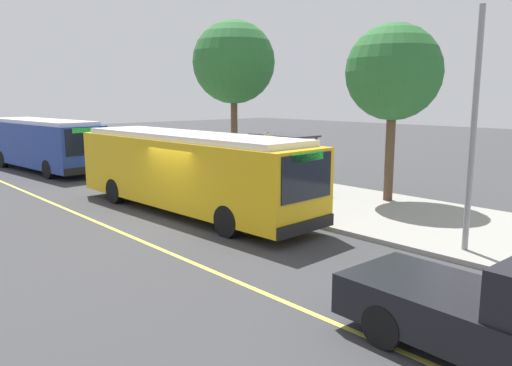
{
  "coord_description": "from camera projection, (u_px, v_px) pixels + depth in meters",
  "views": [
    {
      "loc": [
        14.32,
        -9.25,
        4.26
      ],
      "look_at": [
        2.11,
        1.79,
        1.38
      ],
      "focal_mm": 34.85,
      "sensor_mm": 36.0,
      "label": 1
    }
  ],
  "objects": [
    {
      "name": "bus_shelter",
      "position": [
        283.0,
        150.0,
        21.99
      ],
      "size": [
        2.9,
        1.6,
        2.48
      ],
      "color": "#333338",
      "rests_on": "sidewalk_curb"
    },
    {
      "name": "street_tree_near_shelter",
      "position": [
        393.0,
        73.0,
        19.11
      ],
      "size": [
        3.71,
        3.71,
        6.89
      ],
      "color": "brown",
      "rests_on": "sidewalk_curb"
    },
    {
      "name": "route_sign_post",
      "position": [
        268.0,
        159.0,
        18.52
      ],
      "size": [
        0.44,
        0.08,
        2.8
      ],
      "color": "#333338",
      "rests_on": "sidewalk_curb"
    },
    {
      "name": "street_tree_upstreet",
      "position": [
        234.0,
        63.0,
        26.15
      ],
      "size": [
        4.34,
        4.34,
        8.06
      ],
      "color": "brown",
      "rests_on": "sidewalk_curb"
    },
    {
      "name": "ground_plane",
      "position": [
        177.0,
        220.0,
        17.3
      ],
      "size": [
        120.0,
        120.0,
        0.0
      ],
      "primitive_type": "plane",
      "color": "#38383A"
    },
    {
      "name": "utility_pole",
      "position": [
        473.0,
        132.0,
        12.97
      ],
      "size": [
        0.16,
        0.16,
        6.4
      ],
      "primitive_type": "cylinder",
      "color": "gray",
      "rests_on": "sidewalk_curb"
    },
    {
      "name": "pedestrian_commuter",
      "position": [
        237.0,
        173.0,
        20.63
      ],
      "size": [
        0.24,
        0.4,
        1.69
      ],
      "color": "#282D47",
      "rests_on": "sidewalk_curb"
    },
    {
      "name": "waiting_bench",
      "position": [
        287.0,
        180.0,
        21.83
      ],
      "size": [
        1.6,
        0.48,
        0.95
      ],
      "color": "brown",
      "rests_on": "sidewalk_curb"
    },
    {
      "name": "transit_bus_main",
      "position": [
        188.0,
        169.0,
        18.23
      ],
      "size": [
        11.45,
        3.03,
        2.95
      ],
      "color": "gold",
      "rests_on": "ground_plane"
    },
    {
      "name": "lane_stripe_center",
      "position": [
        119.0,
        232.0,
        15.85
      ],
      "size": [
        36.0,
        0.14,
        0.01
      ],
      "primitive_type": "cube",
      "color": "#E0D64C",
      "rests_on": "ground_plane"
    },
    {
      "name": "transit_bus_second",
      "position": [
        43.0,
        143.0,
        28.69
      ],
      "size": [
        10.39,
        3.4,
        2.95
      ],
      "color": "navy",
      "rests_on": "ground_plane"
    },
    {
      "name": "sidewalk_curb",
      "position": [
        296.0,
        195.0,
        21.25
      ],
      "size": [
        44.0,
        6.4,
        0.15
      ],
      "primitive_type": "cube",
      "color": "gray",
      "rests_on": "ground_plane"
    }
  ]
}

